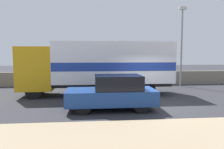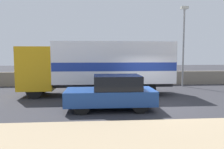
# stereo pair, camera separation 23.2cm
# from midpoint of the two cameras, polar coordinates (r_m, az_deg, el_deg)

# --- Properties ---
(ground_plane) EXTENTS (80.00, 80.00, 0.00)m
(ground_plane) POSITION_cam_midpoint_polar(r_m,az_deg,el_deg) (10.95, 11.05, -7.98)
(ground_plane) COLOR #2D2D33
(stone_wall_backdrop) EXTENTS (60.00, 0.35, 1.11)m
(stone_wall_backdrop) POSITION_cam_midpoint_polar(r_m,az_deg,el_deg) (17.87, 4.85, -0.97)
(stone_wall_backdrop) COLOR gray
(stone_wall_backdrop) RESTS_ON ground_plane
(street_lamp) EXTENTS (0.56, 0.28, 6.14)m
(street_lamp) POSITION_cam_midpoint_polar(r_m,az_deg,el_deg) (17.93, 18.55, 8.56)
(street_lamp) COLOR gray
(street_lamp) RESTS_ON ground_plane
(box_truck) EXTENTS (9.10, 2.45, 3.22)m
(box_truck) POSITION_cam_midpoint_polar(r_m,az_deg,el_deg) (13.37, -2.49, 2.49)
(box_truck) COLOR gold
(box_truck) RESTS_ON ground_plane
(car_hatchback) EXTENTS (3.99, 1.76, 1.56)m
(car_hatchback) POSITION_cam_midpoint_polar(r_m,az_deg,el_deg) (9.87, 0.72, -4.73)
(car_hatchback) COLOR navy
(car_hatchback) RESTS_ON ground_plane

